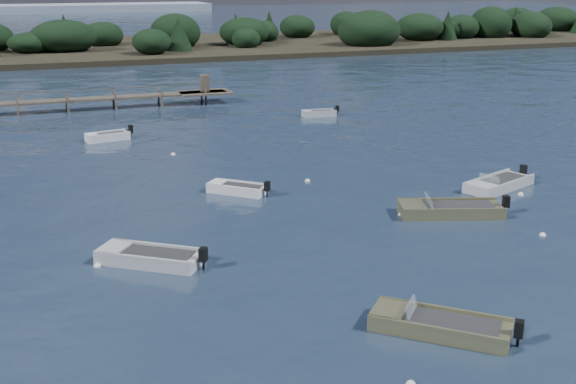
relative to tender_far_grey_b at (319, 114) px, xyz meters
name	(u,v)px	position (x,y,z in m)	size (l,w,h in m)	color
ground	(143,87)	(-11.70, 22.32, -0.16)	(400.00, 400.00, 0.00)	#162335
tender_far_grey_b	(319,114)	(0.00, 0.00, 0.00)	(3.34, 1.46, 1.13)	#A8ADAF
tender_far_white	(108,138)	(-18.70, -3.15, 0.01)	(3.66, 1.87, 1.23)	silver
dinghy_extra_a	(237,190)	(-13.47, -19.77, 0.00)	(3.34, 3.23, 1.14)	silver
dinghy_mid_white_b	(499,186)	(1.20, -24.26, 0.01)	(5.19, 3.41, 1.28)	#A8ADAF
dinghy_mid_white_a	(450,212)	(-4.16, -27.43, 0.01)	(5.81, 3.57, 1.34)	brown
dinghy_near_olive	(439,328)	(-11.63, -38.39, 0.01)	(4.73, 4.58, 1.26)	brown
dinghy_mid_grey	(150,260)	(-20.05, -28.49, 0.01)	(4.68, 4.08, 1.25)	#A8ADAF
buoy_b	(543,236)	(-1.67, -31.68, -0.16)	(0.32, 0.32, 0.32)	white
buoy_c	(97,267)	(-22.26, -28.07, -0.16)	(0.32, 0.32, 0.32)	white
buoy_d	(521,195)	(1.60, -25.80, -0.16)	(0.32, 0.32, 0.32)	white
buoy_e	(173,155)	(-15.03, -9.43, -0.16)	(0.32, 0.32, 0.32)	white
buoy_extra_a	(401,215)	(-6.56, -26.56, -0.16)	(0.32, 0.32, 0.32)	white
buoy_extra_b	(307,181)	(-8.77, -18.92, -0.16)	(0.32, 0.32, 0.32)	white
far_headland	(249,35)	(13.30, 62.32, 1.80)	(190.00, 40.00, 5.80)	black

